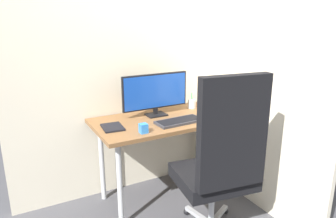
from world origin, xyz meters
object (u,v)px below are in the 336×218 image
at_px(monitor, 155,93).
at_px(keyboard, 179,121).
at_px(mouse, 213,114).
at_px(notebook, 113,127).
at_px(desk_clamp_accessory, 143,128).
at_px(pen_holder, 192,103).
at_px(office_chair, 221,160).

xyz_separation_m(monitor, keyboard, (0.08, -0.27, -0.19)).
height_order(mouse, notebook, mouse).
distance_m(keyboard, desk_clamp_accessory, 0.36).
height_order(keyboard, mouse, mouse).
xyz_separation_m(mouse, pen_holder, (-0.03, 0.30, 0.03)).
xyz_separation_m(office_chair, monitor, (-0.07, 0.84, 0.30)).
distance_m(keyboard, notebook, 0.54).
bearing_deg(monitor, keyboard, -73.83).
xyz_separation_m(office_chair, pen_holder, (0.32, 0.87, 0.14)).
relative_size(monitor, keyboard, 1.51).
bearing_deg(mouse, office_chair, -132.78).
bearing_deg(mouse, monitor, 136.66).
xyz_separation_m(office_chair, mouse, (0.35, 0.58, 0.11)).
relative_size(pen_holder, notebook, 0.81).
xyz_separation_m(office_chair, desk_clamp_accessory, (-0.35, 0.49, 0.13)).
distance_m(keyboard, pen_holder, 0.44).
height_order(pen_holder, notebook, pen_holder).
bearing_deg(notebook, desk_clamp_accessory, -45.93).
distance_m(pen_holder, desk_clamp_accessory, 0.77).
height_order(monitor, desk_clamp_accessory, monitor).
distance_m(keyboard, mouse, 0.35).
xyz_separation_m(keyboard, mouse, (0.35, 0.01, 0.01)).
distance_m(monitor, keyboard, 0.34).
bearing_deg(notebook, mouse, -2.96).
relative_size(mouse, notebook, 0.49).
bearing_deg(monitor, office_chair, -85.15).
relative_size(monitor, desk_clamp_accessory, 8.50).
distance_m(monitor, pen_holder, 0.43).
relative_size(notebook, desk_clamp_accessory, 2.83).
relative_size(office_chair, keyboard, 3.13).
height_order(office_chair, keyboard, office_chair).
height_order(keyboard, notebook, keyboard).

